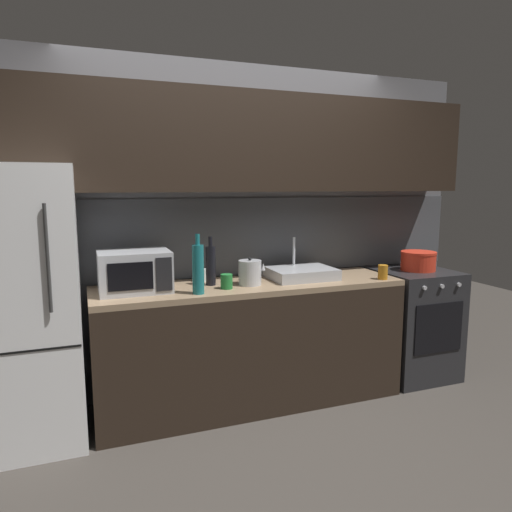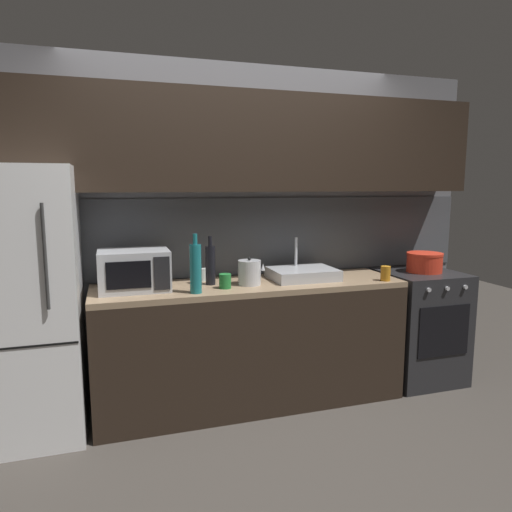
# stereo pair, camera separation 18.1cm
# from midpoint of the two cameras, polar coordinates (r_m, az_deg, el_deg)

# --- Properties ---
(ground_plane) EXTENTS (10.00, 10.00, 0.00)m
(ground_plane) POSITION_cam_midpoint_polar(r_m,az_deg,el_deg) (2.93, 4.04, -24.44)
(ground_plane) COLOR #3D3833
(back_wall) EXTENTS (3.96, 0.44, 2.50)m
(back_wall) POSITION_cam_midpoint_polar(r_m,az_deg,el_deg) (3.58, -3.76, 7.84)
(back_wall) COLOR slate
(back_wall) RESTS_ON ground
(counter_run) EXTENTS (2.22, 0.60, 0.90)m
(counter_run) POSITION_cam_midpoint_polar(r_m,az_deg,el_deg) (3.49, -2.14, -10.58)
(counter_run) COLOR black
(counter_run) RESTS_ON ground
(refrigerator) EXTENTS (0.68, 0.69, 1.72)m
(refrigerator) POSITION_cam_midpoint_polar(r_m,az_deg,el_deg) (3.24, -28.11, -5.57)
(refrigerator) COLOR white
(refrigerator) RESTS_ON ground
(oven_range) EXTENTS (0.60, 0.62, 0.90)m
(oven_range) POSITION_cam_midpoint_polar(r_m,az_deg,el_deg) (4.15, 17.39, -7.81)
(oven_range) COLOR #232326
(oven_range) RESTS_ON ground
(microwave) EXTENTS (0.46, 0.35, 0.27)m
(microwave) POSITION_cam_midpoint_polar(r_m,az_deg,el_deg) (3.20, -16.17, -1.82)
(microwave) COLOR #A8AAAF
(microwave) RESTS_ON counter_run
(sink_basin) EXTENTS (0.48, 0.38, 0.30)m
(sink_basin) POSITION_cam_midpoint_polar(r_m,az_deg,el_deg) (3.54, 4.06, -2.09)
(sink_basin) COLOR #ADAFB5
(sink_basin) RESTS_ON counter_run
(kettle) EXTENTS (0.20, 0.16, 0.20)m
(kettle) POSITION_cam_midpoint_polar(r_m,az_deg,el_deg) (3.30, -2.31, -2.03)
(kettle) COLOR #B7BABF
(kettle) RESTS_ON counter_run
(wine_bottle_dark) EXTENTS (0.07, 0.07, 0.34)m
(wine_bottle_dark) POSITION_cam_midpoint_polar(r_m,az_deg,el_deg) (3.30, -7.12, -1.10)
(wine_bottle_dark) COLOR black
(wine_bottle_dark) RESTS_ON counter_run
(wine_bottle_teal) EXTENTS (0.08, 0.08, 0.39)m
(wine_bottle_teal) POSITION_cam_midpoint_polar(r_m,az_deg,el_deg) (3.04, -8.78, -1.53)
(wine_bottle_teal) COLOR #19666B
(wine_bottle_teal) RESTS_ON counter_run
(mug_green) EXTENTS (0.08, 0.08, 0.10)m
(mug_green) POSITION_cam_midpoint_polar(r_m,az_deg,el_deg) (3.19, -5.24, -3.12)
(mug_green) COLOR #1E6B2D
(mug_green) RESTS_ON counter_run
(mug_amber) EXTENTS (0.07, 0.07, 0.11)m
(mug_amber) POSITION_cam_midpoint_polar(r_m,az_deg,el_deg) (3.59, 13.81, -1.93)
(mug_amber) COLOR #B27019
(mug_amber) RESTS_ON counter_run
(mug_clear) EXTENTS (0.08, 0.08, 0.09)m
(mug_clear) POSITION_cam_midpoint_polar(r_m,az_deg,el_deg) (3.45, -8.17, -2.31)
(mug_clear) COLOR silver
(mug_clear) RESTS_ON counter_run
(cooking_pot) EXTENTS (0.28, 0.28, 0.16)m
(cooking_pot) POSITION_cam_midpoint_polar(r_m,az_deg,el_deg) (4.05, 17.96, -0.58)
(cooking_pot) COLOR red
(cooking_pot) RESTS_ON oven_range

